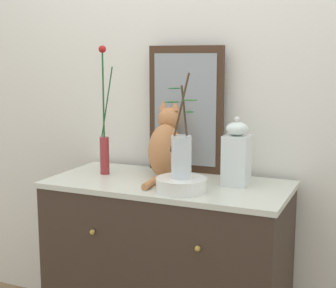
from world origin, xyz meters
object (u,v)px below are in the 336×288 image
object	(u,v)px
vase_slim_green	(104,141)
vase_glass_clear	(181,153)
cat_sitting	(165,146)
sideboard	(168,270)
jar_lidded_porcelain	(236,155)
bowl_porcelain	(181,185)
mirror_leaning	(186,110)

from	to	relation	value
vase_slim_green	vase_glass_clear	world-z (taller)	vase_slim_green
cat_sitting	vase_slim_green	bearing A→B (deg)	-166.89
sideboard	jar_lidded_porcelain	bearing A→B (deg)	12.97
cat_sitting	bowl_porcelain	distance (m)	0.31
vase_slim_green	vase_glass_clear	bearing A→B (deg)	-18.40
cat_sitting	vase_glass_clear	bearing A→B (deg)	-52.43
cat_sitting	vase_slim_green	world-z (taller)	vase_slim_green
mirror_leaning	jar_lidded_porcelain	distance (m)	0.40
mirror_leaning	sideboard	bearing A→B (deg)	-87.94
cat_sitting	jar_lidded_porcelain	world-z (taller)	cat_sitting
vase_slim_green	cat_sitting	bearing A→B (deg)	13.11
sideboard	vase_slim_green	xyz separation A→B (m)	(-0.35, 0.02, 0.60)
sideboard	jar_lidded_porcelain	xyz separation A→B (m)	(0.31, 0.07, 0.58)
sideboard	vase_glass_clear	bearing A→B (deg)	-47.78
vase_glass_clear	sideboard	bearing A→B (deg)	132.22
sideboard	bowl_porcelain	bearing A→B (deg)	-47.87
sideboard	bowl_porcelain	size ratio (longest dim) A/B	5.07
vase_slim_green	jar_lidded_porcelain	xyz separation A→B (m)	(0.66, 0.05, -0.03)
jar_lidded_porcelain	vase_glass_clear	bearing A→B (deg)	-132.43
sideboard	mirror_leaning	xyz separation A→B (m)	(-0.01, 0.24, 0.75)
cat_sitting	vase_glass_clear	size ratio (longest dim) A/B	0.88
bowl_porcelain	jar_lidded_porcelain	size ratio (longest dim) A/B	0.71
sideboard	jar_lidded_porcelain	distance (m)	0.66
cat_sitting	sideboard	bearing A→B (deg)	-60.11
sideboard	vase_glass_clear	distance (m)	0.63
vase_glass_clear	vase_slim_green	bearing A→B (deg)	161.60
mirror_leaning	cat_sitting	world-z (taller)	mirror_leaning
cat_sitting	mirror_leaning	bearing A→B (deg)	72.96
sideboard	vase_slim_green	size ratio (longest dim) A/B	1.79
mirror_leaning	jar_lidded_porcelain	xyz separation A→B (m)	(0.32, -0.17, -0.18)
sideboard	cat_sitting	xyz separation A→B (m)	(-0.05, 0.09, 0.59)
mirror_leaning	vase_slim_green	size ratio (longest dim) A/B	1.00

